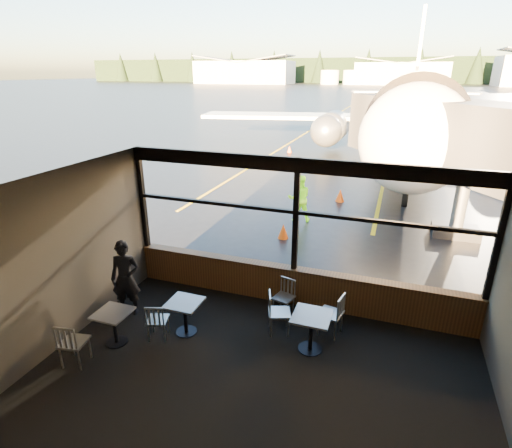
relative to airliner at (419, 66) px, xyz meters
The scene contains 31 objects.
ground_plane 99.37m from the airliner, 91.54° to the left, with size 520.00×520.00×0.00m, color black.
carpet_floor 24.59m from the airliner, 96.39° to the right, with size 8.00×6.00×0.01m, color black.
ceiling 24.05m from the airliner, 96.39° to the right, with size 8.00×6.00×0.04m, color #38332D.
wall_left 25.02m from the airliner, 105.64° to the right, with size 0.04×6.00×3.50m, color #484239.
window_sill 21.59m from the airliner, 97.30° to the right, with size 8.00×0.28×0.90m, color brown.
window_header 21.10m from the airliner, 97.30° to the right, with size 8.00×0.18×0.30m, color black.
mullion_left 22.09m from the airliner, 107.63° to the right, with size 0.12×0.12×2.60m, color black.
mullion_centre 21.24m from the airliner, 97.30° to the right, with size 0.12×0.12×2.60m, color black.
mullion_right 21.12m from the airliner, 86.47° to the right, with size 0.12×0.12×2.60m, color black.
window_transom 21.23m from the airliner, 97.30° to the right, with size 8.00×0.10×0.08m, color black.
airliner is the anchor object (origin of this frame).
jet_bridge 15.67m from the airliner, 86.51° to the right, with size 8.79×10.74×4.69m, color #2D2D30, non-canonical shape.
cafe_table_near 23.03m from the airliner, 94.88° to the right, with size 0.73×0.73×0.80m, color #A39E96, non-canonical shape.
cafe_table_mid 23.70m from the airliner, 101.24° to the right, with size 0.68×0.68×0.74m, color #A09B93, non-canonical shape.
cafe_table_left 24.69m from the airliner, 103.61° to the right, with size 0.66×0.66×0.73m, color gray, non-canonical shape.
chair_near_e 22.36m from the airliner, 94.32° to the right, with size 0.53×0.53×0.96m, color #B2ADA0, non-canonical shape.
chair_near_w 22.75m from the airliner, 96.87° to the right, with size 0.51×0.51×0.94m, color beige, non-canonical shape.
chair_near_n 22.13m from the airliner, 97.32° to the right, with size 0.47×0.47×0.86m, color #B5B0A4, non-canonical shape.
chair_mid_s 24.11m from the airliner, 102.13° to the right, with size 0.46×0.46×0.85m, color #BAB5A8, non-canonical shape.
chair_left_s 25.46m from the airliner, 103.88° to the right, with size 0.52×0.52×0.95m, color #B2ADA0, non-canonical shape.
passenger 23.73m from the airliner, 105.19° to the right, with size 0.64×0.42×1.77m, color black.
ground_crew 16.40m from the airliner, 104.29° to the right, with size 0.84×0.65×1.73m, color #BFF219.
cone_nose 13.70m from the airliner, 102.69° to the right, with size 0.38×0.38×0.53m, color #F95207.
cone_wing 9.60m from the airliner, 163.38° to the right, with size 0.32×0.32×0.45m, color #EC5507.
hangar_left 174.99m from the airliner, 114.54° to the left, with size 45.00×18.00×11.00m, color silver, non-canonical shape.
hangar_mid 164.21m from the airliner, 90.93° to the left, with size 38.00×15.00×10.00m, color silver, non-canonical shape.
fuel_tank_a 164.48m from the airliner, 101.46° to the left, with size 8.00×8.00×6.00m, color silver.
fuel_tank_b 162.79m from the airliner, 98.00° to the left, with size 8.00×8.00×6.00m, color silver.
fuel_tank_c 161.70m from the airliner, 94.49° to the left, with size 8.00×8.00×6.00m, color silver.
treeline 189.20m from the airliner, 90.81° to the left, with size 360.00×3.00×12.00m, color black.
cone_extra 18.28m from the airliner, 103.11° to the right, with size 0.35×0.35×0.49m, color red.
Camera 1 is at (1.91, -8.08, 5.17)m, focal length 28.00 mm.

